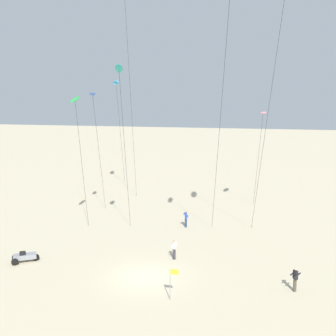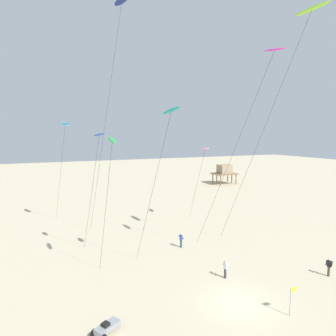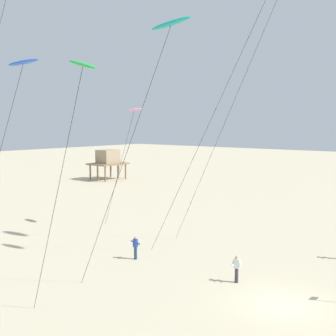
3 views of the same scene
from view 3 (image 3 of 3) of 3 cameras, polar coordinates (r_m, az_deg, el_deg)
The scene contains 8 objects.
ground_plane at distance 25.49m, azimuth 14.42°, elevation -16.67°, with size 260.00×260.00×0.00m, color beige.
kite_blue at distance 24.72m, azimuth -18.28°, elevation 12.22°, with size 1.61×6.25×13.02m.
kite_pink at distance 40.45m, azimuth -4.40°, elevation 7.36°, with size 1.14×4.45×11.06m.
kite_teal at distance 23.81m, azimuth 0.21°, elevation 17.63°, with size 1.80×7.16×15.15m.
kite_green at distance 21.28m, azimuth -11.04°, elevation 12.29°, with size 0.98×4.40×12.71m.
kite_flyer_nearest at distance 27.85m, azimuth 8.83°, elevation -12.63°, with size 0.65×0.67×1.67m.
kite_flyer_furthest at distance 32.04m, azimuth -4.20°, elevation -10.10°, with size 0.57×0.59×1.67m.
stilt_house at distance 76.21m, azimuth -7.74°, elevation 1.19°, with size 5.98×4.59×5.12m.
Camera 3 is at (-21.58, -9.51, 9.68)m, focal length 47.36 mm.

